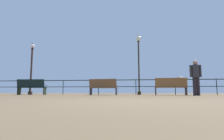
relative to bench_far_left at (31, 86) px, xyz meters
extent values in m
plane|color=brown|center=(6.65, -7.53, -0.55)|extent=(60.00, 60.00, 0.00)
cube|color=black|center=(6.65, 0.84, 0.41)|extent=(19.47, 0.05, 0.05)
cube|color=black|center=(6.65, 0.84, -0.02)|extent=(19.47, 0.04, 0.04)
cylinder|color=black|center=(-0.65, 0.84, -0.07)|extent=(0.04, 0.04, 0.96)
cylinder|color=black|center=(1.79, 0.84, -0.07)|extent=(0.04, 0.04, 0.96)
cylinder|color=black|center=(4.22, 0.84, -0.07)|extent=(0.04, 0.04, 0.96)
cylinder|color=black|center=(6.65, 0.84, -0.07)|extent=(0.04, 0.04, 0.96)
cylinder|color=black|center=(9.09, 0.84, -0.07)|extent=(0.04, 0.04, 0.96)
cylinder|color=black|center=(11.52, 0.84, -0.07)|extent=(0.04, 0.04, 0.96)
cube|color=black|center=(-0.01, 0.09, -0.08)|extent=(1.80, 0.62, 0.05)
cube|color=black|center=(0.01, -0.12, 0.18)|extent=(1.77, 0.28, 0.52)
cube|color=black|center=(0.83, 0.16, -0.31)|extent=(0.08, 0.43, 0.47)
cube|color=black|center=(0.82, 0.35, 0.06)|extent=(0.06, 0.33, 0.04)
cube|color=black|center=(-0.85, 0.02, -0.31)|extent=(0.08, 0.43, 0.47)
cube|color=black|center=(-0.86, 0.21, 0.06)|extent=(0.06, 0.33, 0.04)
cube|color=brown|center=(4.68, 0.09, -0.10)|extent=(1.72, 0.56, 0.05)
cube|color=brown|center=(4.67, -0.11, 0.16)|extent=(1.69, 0.26, 0.53)
cube|color=#22202B|center=(5.48, 0.04, -0.33)|extent=(0.07, 0.40, 0.45)
cube|color=#22202B|center=(5.50, 0.21, 0.04)|extent=(0.06, 0.31, 0.04)
cube|color=#22202B|center=(3.88, 0.15, -0.33)|extent=(0.07, 0.40, 0.45)
cube|color=#22202B|center=(3.89, 0.32, 0.04)|extent=(0.06, 0.31, 0.04)
cube|color=brown|center=(8.67, 0.09, -0.09)|extent=(1.80, 0.48, 0.05)
cube|color=brown|center=(8.67, -0.12, 0.18)|extent=(1.80, 0.16, 0.54)
cube|color=#2D2321|center=(9.53, 0.08, -0.32)|extent=(0.04, 0.42, 0.46)
cube|color=#2D2321|center=(9.54, 0.26, 0.05)|extent=(0.04, 0.32, 0.04)
cube|color=#2D2321|center=(7.82, 0.10, -0.32)|extent=(0.04, 0.42, 0.46)
cube|color=#2D2321|center=(7.82, 0.28, 0.05)|extent=(0.04, 0.32, 0.04)
cylinder|color=#32211B|center=(-0.76, 1.15, -0.44)|extent=(0.30, 0.30, 0.22)
cylinder|color=#32211B|center=(-0.76, 1.15, 1.20)|extent=(0.13, 0.13, 3.07)
cylinder|color=#32211B|center=(-0.76, 1.15, 2.77)|extent=(0.20, 0.20, 0.06)
sphere|color=white|center=(-0.76, 1.15, 2.95)|extent=(0.31, 0.31, 0.31)
cone|color=#32211B|center=(-0.76, 1.15, 3.16)|extent=(0.15, 0.15, 0.10)
cylinder|color=#302716|center=(6.87, 1.15, -0.44)|extent=(0.24, 0.24, 0.22)
cylinder|color=#302716|center=(6.87, 1.15, 1.33)|extent=(0.10, 0.10, 3.32)
cylinder|color=#302716|center=(6.87, 1.15, 3.02)|extent=(0.16, 0.16, 0.06)
sphere|color=silver|center=(6.87, 1.15, 3.23)|extent=(0.35, 0.35, 0.35)
cone|color=#302716|center=(6.87, 1.15, 3.45)|extent=(0.12, 0.12, 0.10)
cylinder|color=black|center=(9.81, -1.22, -0.09)|extent=(0.16, 0.16, 0.91)
cylinder|color=black|center=(9.63, -1.21, -0.09)|extent=(0.16, 0.16, 0.91)
cylinder|color=#2C2A2D|center=(9.72, -1.22, 0.69)|extent=(0.35, 0.35, 0.66)
cylinder|color=#2C2A2D|center=(9.95, -1.22, 0.71)|extent=(0.12, 0.12, 0.62)
cylinder|color=#2C2A2D|center=(9.49, -1.21, 0.71)|extent=(0.12, 0.12, 0.62)
sphere|color=#A2725A|center=(9.72, -1.22, 1.13)|extent=(0.24, 0.24, 0.24)
ellipsoid|color=silver|center=(9.46, 0.84, 0.50)|extent=(0.29, 0.22, 0.14)
ellipsoid|color=#95959B|center=(9.46, 0.84, 0.53)|extent=(0.26, 0.18, 0.05)
sphere|color=silver|center=(9.34, 0.87, 0.57)|extent=(0.12, 0.12, 0.12)
cone|color=gold|center=(9.27, 0.90, 0.57)|extent=(0.06, 0.06, 0.05)
cube|color=#95959B|center=(9.59, 0.80, 0.51)|extent=(0.11, 0.09, 0.02)
camera|label=1|loc=(6.69, -11.22, -0.37)|focal=29.90mm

